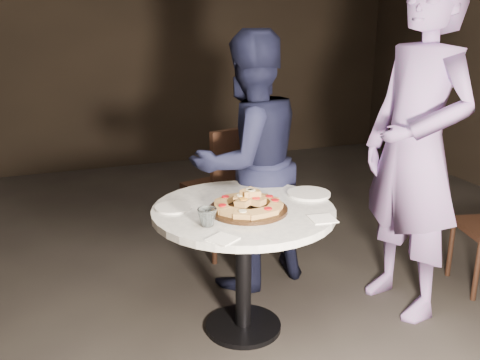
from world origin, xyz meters
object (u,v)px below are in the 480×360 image
at_px(serving_board, 248,209).
at_px(table, 243,232).
at_px(chair_far, 229,181).
at_px(focaccia_pile, 248,202).
at_px(diner_navy, 248,163).
at_px(diner_teal, 416,150).
at_px(water_glass, 207,217).

bearing_deg(serving_board, table, 95.70).
distance_m(serving_board, chair_far, 1.02).
relative_size(serving_board, focaccia_pile, 1.13).
height_order(serving_board, diner_navy, diner_navy).
relative_size(table, chair_far, 1.04).
distance_m(focaccia_pile, chair_far, 1.02).
bearing_deg(serving_board, chair_far, 76.23).
distance_m(serving_board, diner_navy, 0.60).
bearing_deg(diner_navy, table, 52.30).
bearing_deg(chair_far, diner_teal, 109.80).
xyz_separation_m(serving_board, diner_navy, (0.21, 0.56, 0.07)).
bearing_deg(chair_far, diner_navy, 71.33).
bearing_deg(serving_board, water_glass, -155.08).
height_order(water_glass, diner_navy, diner_navy).
xyz_separation_m(chair_far, diner_teal, (0.70, -1.00, 0.39)).
xyz_separation_m(serving_board, water_glass, (-0.24, -0.11, 0.03)).
bearing_deg(diner_teal, table, -102.03).
xyz_separation_m(focaccia_pile, water_glass, (-0.24, -0.11, -0.00)).
height_order(serving_board, focaccia_pile, focaccia_pile).
distance_m(focaccia_pile, water_glass, 0.27).
relative_size(table, focaccia_pile, 2.74).
xyz_separation_m(serving_board, diner_teal, (0.94, -0.03, 0.22)).
xyz_separation_m(water_glass, diner_navy, (0.46, 0.67, 0.04)).
bearing_deg(chair_far, table, 59.95).
xyz_separation_m(table, diner_teal, (0.95, -0.08, 0.36)).
bearing_deg(water_glass, table, 34.51).
xyz_separation_m(water_glass, diner_teal, (1.18, 0.09, 0.19)).
relative_size(serving_board, water_glass, 4.32).
relative_size(focaccia_pile, water_glass, 3.83).
xyz_separation_m(serving_board, focaccia_pile, (0.00, 0.00, 0.04)).
xyz_separation_m(diner_navy, diner_teal, (0.73, -0.58, 0.15)).
relative_size(water_glass, chair_far, 0.10).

